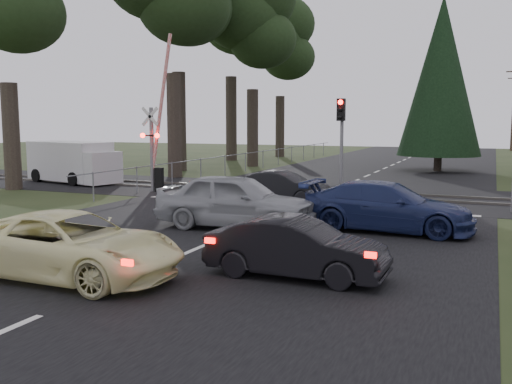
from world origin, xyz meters
The scene contains 19 objects.
ground centered at (0.00, 0.00, 0.00)m, with size 120.00×120.00×0.00m, color #243216.
road centered at (0.00, 10.00, 0.01)m, with size 14.00×100.00×0.01m, color black.
rail_corridor centered at (0.00, 12.00, 0.01)m, with size 120.00×8.00×0.01m, color black.
stop_line centered at (0.00, 8.20, 0.01)m, with size 13.00×0.35×0.00m, color silver.
rail_near centered at (0.00, 11.20, 0.05)m, with size 120.00×0.12×0.10m, color #59544C.
rail_far centered at (0.00, 12.80, 0.05)m, with size 120.00×0.12×0.10m, color #59544C.
crossing_signal centered at (-7.27, 9.79, 2.06)m, with size 1.62×0.38×6.96m.
traffic_signal_center centered at (1.00, 10.68, 2.81)m, with size 0.32×0.48×4.10m.
euc_tree_c centered at (-9.00, 25.00, 9.51)m, with size 6.00×6.00×13.20m.
euc_tree_d centered at (-13.00, 30.00, 11.91)m, with size 7.50×7.50×16.50m.
euc_tree_e centered at (-11.00, 36.00, 9.51)m, with size 6.00×6.00×13.20m.
conifer_tree centered at (3.50, 26.00, 5.99)m, with size 5.20×5.20×11.00m.
fence_left centered at (-7.80, 22.50, 0.00)m, with size 0.10×36.00×1.20m, color slate, non-canonical shape.
cream_coupe centered at (-1.13, -3.15, 0.67)m, with size 2.23×4.83×1.34m, color #FBF6B4.
dark_hatchback centered at (3.15, -1.35, 0.61)m, with size 1.30×3.71×1.22m, color black.
silver_car centered at (-0.25, 3.13, 0.82)m, with size 1.94×4.83×1.65m, color #94989B.
blue_sedan centered at (4.00, 4.42, 0.72)m, with size 2.01×4.93×1.43m, color navy.
dark_car_far centered at (-0.86, 8.88, 0.61)m, with size 1.29×3.71×1.22m, color black.
white_van centered at (-13.21, 11.35, 1.08)m, with size 5.74×3.17×2.12m.
Camera 1 is at (6.78, -12.19, 3.20)m, focal length 40.00 mm.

